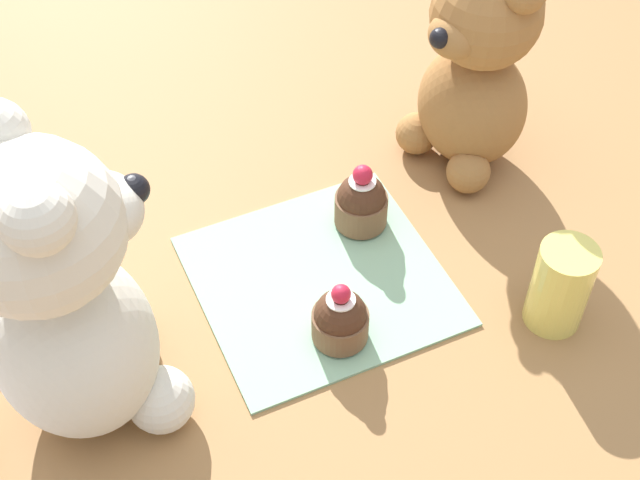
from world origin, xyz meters
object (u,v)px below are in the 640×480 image
cupcake_near_cream_bear (340,318)px  cupcake_near_tan_bear (361,202)px  teddy_bear_cream (65,298)px  juice_glass (561,286)px  teddy_bear_tan (476,68)px

cupcake_near_cream_bear → cupcake_near_tan_bear: size_ratio=0.91×
teddy_bear_cream → juice_glass: teddy_bear_cream is taller
cupcake_near_tan_bear → juice_glass: bearing=-148.4°
teddy_bear_cream → cupcake_near_tan_bear: (0.08, -0.28, -0.10)m
cupcake_near_cream_bear → juice_glass: (-0.06, -0.18, 0.01)m
teddy_bear_cream → cupcake_near_tan_bear: teddy_bear_cream is taller
teddy_bear_cream → juice_glass: 0.40m
teddy_bear_tan → cupcake_near_tan_bear: (-0.05, 0.14, -0.08)m
cupcake_near_cream_bear → cupcake_near_tan_bear: (0.11, -0.07, 0.00)m
cupcake_near_tan_bear → juice_glass: size_ratio=0.81×
teddy_bear_cream → cupcake_near_cream_bear: (-0.03, -0.20, -0.10)m
cupcake_near_cream_bear → cupcake_near_tan_bear: cupcake_near_tan_bear is taller
cupcake_near_cream_bear → cupcake_near_tan_bear: bearing=-33.6°
teddy_bear_cream → juice_glass: bearing=-108.1°
teddy_bear_cream → teddy_bear_tan: (0.13, -0.42, -0.02)m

